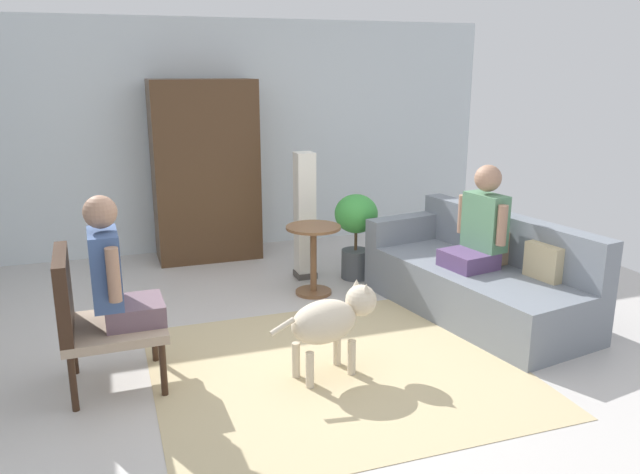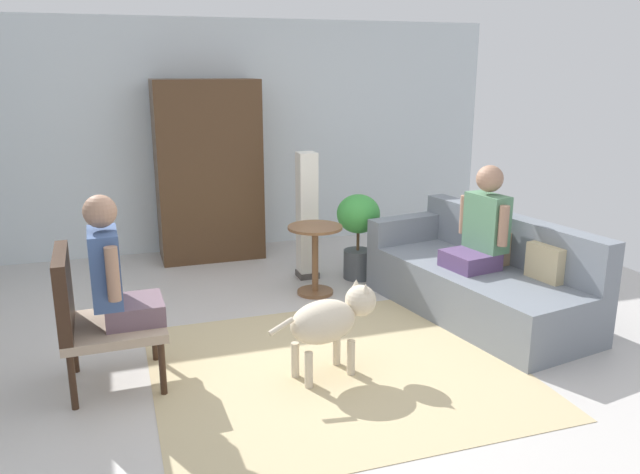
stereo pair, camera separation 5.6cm
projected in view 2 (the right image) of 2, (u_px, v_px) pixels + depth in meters
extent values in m
plane|color=beige|center=(321.00, 354.00, 4.67)|extent=(7.44, 7.44, 0.00)
cube|color=silver|center=(233.00, 136.00, 7.23)|extent=(6.20, 0.12, 2.56)
cube|color=#C6B284|center=(337.00, 369.00, 4.43)|extent=(2.50, 2.26, 0.01)
cube|color=slate|center=(476.00, 291.00, 5.37)|extent=(1.23, 2.17, 0.43)
cube|color=slate|center=(510.00, 238.00, 5.42)|extent=(0.55, 2.05, 0.40)
cube|color=slate|center=(411.00, 228.00, 6.07)|extent=(0.90, 0.34, 0.24)
cube|color=#C6B284|center=(545.00, 263.00, 4.94)|extent=(0.16, 0.33, 0.28)
cube|color=tan|center=(494.00, 246.00, 5.42)|extent=(0.16, 0.33, 0.28)
cylinder|color=#382316|center=(154.00, 336.00, 4.53)|extent=(0.04, 0.04, 0.37)
cylinder|color=#382316|center=(162.00, 368.00, 4.05)|extent=(0.04, 0.04, 0.37)
cylinder|color=#382316|center=(74.00, 347.00, 4.35)|extent=(0.04, 0.04, 0.37)
cylinder|color=#382316|center=(73.00, 382.00, 3.88)|extent=(0.04, 0.04, 0.37)
cube|color=tan|center=(114.00, 327.00, 4.15)|extent=(0.65, 0.64, 0.06)
cube|color=#382316|center=(64.00, 291.00, 3.98)|extent=(0.09, 0.63, 0.51)
cube|color=#5D4270|center=(470.00, 260.00, 5.25)|extent=(0.44, 0.44, 0.14)
cube|color=#598C66|center=(487.00, 222.00, 5.24)|extent=(0.25, 0.41, 0.47)
sphere|color=#A57A60|center=(490.00, 179.00, 5.15)|extent=(0.22, 0.22, 0.22)
cylinder|color=#A57A60|center=(504.00, 226.00, 5.02)|extent=(0.08, 0.08, 0.33)
cylinder|color=#A57A60|center=(464.00, 214.00, 5.41)|extent=(0.08, 0.08, 0.33)
cube|color=#6C525E|center=(134.00, 310.00, 4.17)|extent=(0.38, 0.39, 0.14)
cube|color=#3F598C|center=(105.00, 268.00, 4.03)|extent=(0.19, 0.38, 0.49)
sphere|color=#A57A60|center=(100.00, 211.00, 3.94)|extent=(0.21, 0.21, 0.21)
cylinder|color=#A57A60|center=(110.00, 254.00, 4.25)|extent=(0.08, 0.08, 0.34)
cylinder|color=#A57A60|center=(113.00, 274.00, 3.83)|extent=(0.08, 0.08, 0.34)
cylinder|color=brown|center=(315.00, 227.00, 5.75)|extent=(0.50, 0.50, 0.02)
cylinder|color=brown|center=(315.00, 261.00, 5.84)|extent=(0.06, 0.06, 0.62)
cylinder|color=brown|center=(315.00, 292.00, 5.91)|extent=(0.34, 0.34, 0.03)
ellipsoid|color=beige|center=(323.00, 322.00, 4.24)|extent=(0.54, 0.40, 0.29)
sphere|color=beige|center=(361.00, 300.00, 4.38)|extent=(0.22, 0.22, 0.22)
cone|color=beige|center=(356.00, 283.00, 4.39)|extent=(0.06, 0.06, 0.06)
cone|color=beige|center=(366.00, 288.00, 4.31)|extent=(0.06, 0.06, 0.06)
cylinder|color=beige|center=(281.00, 326.00, 4.06)|extent=(0.18, 0.08, 0.10)
cylinder|color=beige|center=(337.00, 348.00, 4.47)|extent=(0.06, 0.06, 0.25)
cylinder|color=beige|center=(351.00, 358.00, 4.33)|extent=(0.06, 0.06, 0.25)
cylinder|color=beige|center=(295.00, 360.00, 4.30)|extent=(0.06, 0.06, 0.25)
cylinder|color=beige|center=(309.00, 370.00, 4.15)|extent=(0.06, 0.06, 0.25)
cylinder|color=#4C5156|center=(358.00, 264.00, 6.31)|extent=(0.28, 0.28, 0.29)
cylinder|color=brown|center=(358.00, 240.00, 6.25)|extent=(0.03, 0.03, 0.20)
ellipsoid|color=green|center=(358.00, 214.00, 6.18)|extent=(0.42, 0.42, 0.38)
cube|color=#4C4742|center=(307.00, 274.00, 6.37)|extent=(0.20, 0.20, 0.06)
cube|color=white|center=(307.00, 213.00, 6.21)|extent=(0.18, 0.18, 1.20)
cube|color=#4C331E|center=(208.00, 171.00, 6.83)|extent=(1.10, 0.56, 1.93)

